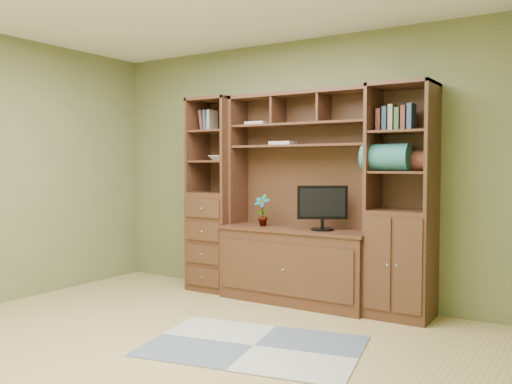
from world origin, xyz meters
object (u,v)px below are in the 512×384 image
Objects in this scene: center_hutch at (296,198)px; monitor at (322,200)px; left_tower at (216,194)px; right_tower at (402,201)px.

center_hutch is 3.55× the size of monitor.
left_tower is 3.55× the size of monitor.
monitor is at bearing -174.11° from right_tower.
left_tower is 2.02m from right_tower.
center_hutch is at bearing 139.93° from monitor.
left_tower is 1.30m from monitor.
monitor is (1.30, -0.07, -0.01)m from left_tower.
monitor is (-0.73, -0.07, -0.01)m from right_tower.
center_hutch is 1.00× the size of left_tower.
monitor is at bearing -3.31° from left_tower.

